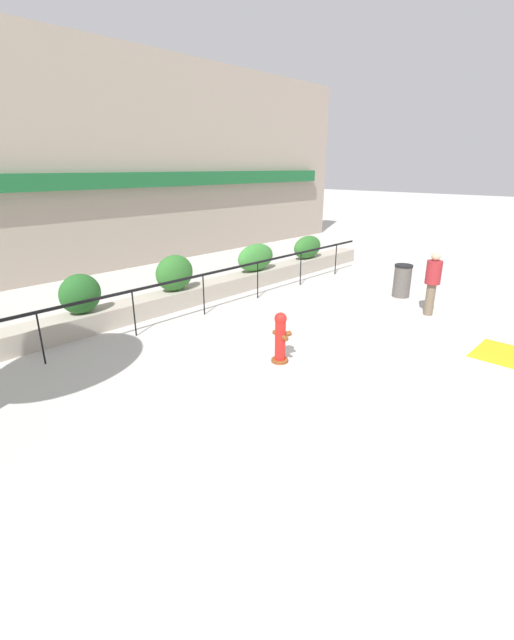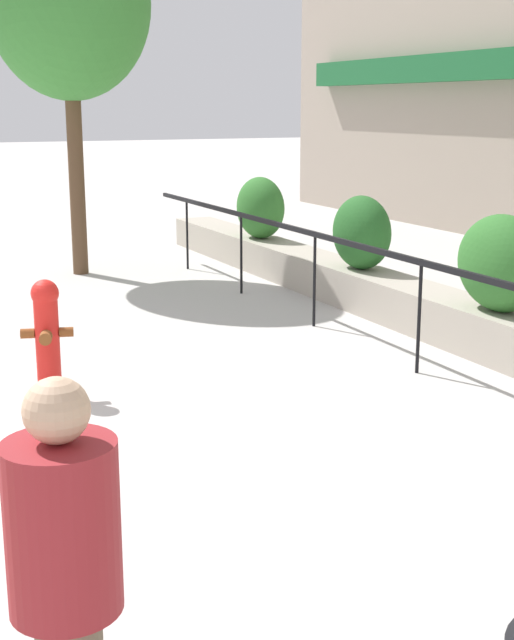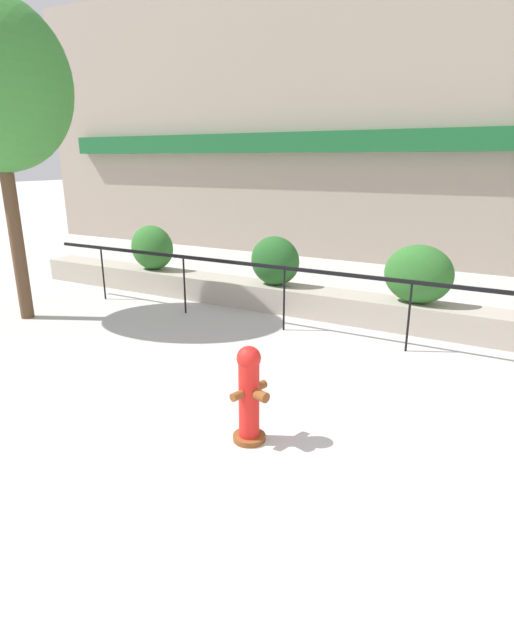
{
  "view_description": "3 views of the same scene",
  "coord_description": "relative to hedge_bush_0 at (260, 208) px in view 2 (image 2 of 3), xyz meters",
  "views": [
    {
      "loc": [
        -7.13,
        -3.78,
        3.84
      ],
      "look_at": [
        -0.79,
        2.18,
        0.71
      ],
      "focal_mm": 24.0,
      "sensor_mm": 36.0,
      "label": 1
    },
    {
      "loc": [
        7.05,
        -0.18,
        2.61
      ],
      "look_at": [
        -0.21,
        3.23,
        0.67
      ],
      "focal_mm": 50.0,
      "sensor_mm": 36.0,
      "label": 2
    },
    {
      "loc": [
        1.45,
        -2.69,
        2.9
      ],
      "look_at": [
        -1.52,
        2.77,
        0.88
      ],
      "focal_mm": 28.0,
      "sensor_mm": 36.0,
      "label": 3
    }
  ],
  "objects": [
    {
      "name": "hedge_bush_2",
      "position": [
        5.86,
        0.0,
        0.01
      ],
      "size": [
        1.17,
        0.7,
        1.02
      ],
      "primitive_type": "ellipsoid",
      "color": "#2D6B28",
      "rests_on": "planter_wall_low"
    },
    {
      "name": "hedge_bush_0",
      "position": [
        0.0,
        0.0,
        0.0
      ],
      "size": [
        1.06,
        0.7,
        0.99
      ],
      "primitive_type": "ellipsoid",
      "color": "#2D6B28",
      "rests_on": "planter_wall_low"
    },
    {
      "name": "hedge_bush_1",
      "position": [
        3.1,
        0.0,
        -0.01
      ],
      "size": [
        1.01,
        0.65,
        0.97
      ],
      "primitive_type": "ellipsoid",
      "color": "#235B23",
      "rests_on": "planter_wall_low"
    },
    {
      "name": "planter_wall_low",
      "position": [
        5.98,
        0.0,
        -0.75
      ],
      "size": [
        18.0,
        0.7,
        0.5
      ],
      "primitive_type": "cube",
      "color": "#ADA393",
      "rests_on": "ground"
    },
    {
      "name": "street_tree",
      "position": [
        -0.8,
        -2.78,
        3.06
      ],
      "size": [
        2.69,
        2.42,
        5.49
      ],
      "color": "brown",
      "rests_on": "ground"
    },
    {
      "name": "fire_hydrant",
      "position": [
        5.09,
        -4.57,
        -0.44
      ],
      "size": [
        0.47,
        0.48,
        1.08
      ],
      "color": "brown",
      "rests_on": "ground"
    },
    {
      "name": "fence_railing_segment",
      "position": [
        5.98,
        -1.1,
        0.02
      ],
      "size": [
        15.0,
        0.05,
        1.15
      ],
      "color": "black",
      "rests_on": "ground"
    },
    {
      "name": "pedestrian",
      "position": [
        10.19,
        -5.59,
        -0.01
      ],
      "size": [
        0.57,
        0.57,
        1.73
      ],
      "color": "brown",
      "rests_on": "ground"
    }
  ]
}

